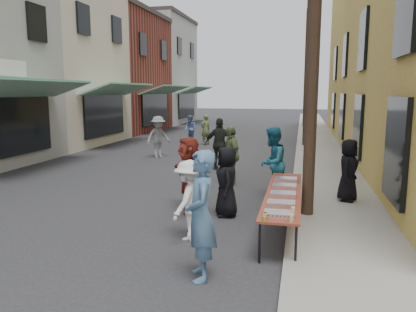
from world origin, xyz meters
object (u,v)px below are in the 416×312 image
at_px(utility_pole_near, 315,8).
at_px(utility_pole_far, 306,69).
at_px(guest_front_a, 226,182).
at_px(server, 348,170).
at_px(utility_pole_mid, 308,56).
at_px(guest_front_c, 272,163).
at_px(catering_tray_sausage, 279,214).
at_px(serving_table, 284,194).

height_order(utility_pole_near, utility_pole_far, same).
bearing_deg(guest_front_a, server, 101.25).
height_order(utility_pole_mid, guest_front_c, utility_pole_mid).
height_order(catering_tray_sausage, guest_front_c, guest_front_c).
xyz_separation_m(utility_pole_far, guest_front_a, (-1.79, -24.23, -3.71)).
height_order(utility_pole_far, catering_tray_sausage, utility_pole_far).
bearing_deg(utility_pole_far, server, -87.52).
bearing_deg(guest_front_a, serving_table, 48.35).
bearing_deg(guest_front_a, utility_pole_mid, 152.81).
xyz_separation_m(utility_pole_mid, serving_table, (-0.50, -12.78, -3.79)).
bearing_deg(utility_pole_near, server, 54.53).
relative_size(utility_pole_mid, catering_tray_sausage, 18.00).
distance_m(guest_front_a, server, 3.21).
xyz_separation_m(utility_pole_far, server, (0.98, -22.62, -3.63)).
xyz_separation_m(serving_table, guest_front_c, (-0.41, 2.39, 0.23)).
relative_size(utility_pole_mid, guest_front_c, 4.76).
distance_m(utility_pole_mid, catering_tray_sausage, 14.90).
xyz_separation_m(utility_pole_mid, utility_pole_far, (0.00, 12.00, 0.00)).
bearing_deg(utility_pole_mid, server, -84.73).
height_order(utility_pole_mid, server, utility_pole_mid).
height_order(utility_pole_mid, catering_tray_sausage, utility_pole_mid).
bearing_deg(guest_front_a, utility_pole_near, 78.52).
height_order(utility_pole_mid, serving_table, utility_pole_mid).
height_order(serving_table, server, server).
xyz_separation_m(guest_front_a, guest_front_c, (0.88, 1.85, 0.15)).
bearing_deg(guest_front_a, guest_front_c, 135.61).
height_order(utility_pole_near, utility_pole_mid, same).
bearing_deg(catering_tray_sausage, guest_front_c, 95.82).
xyz_separation_m(catering_tray_sausage, guest_front_a, (-1.29, 2.19, 0.00)).
distance_m(serving_table, catering_tray_sausage, 1.65).
relative_size(catering_tray_sausage, server, 0.32).
height_order(utility_pole_near, server, utility_pole_near).
distance_m(utility_pole_near, serving_table, 3.90).
distance_m(serving_table, guest_front_c, 2.43).
bearing_deg(serving_table, guest_front_a, 157.21).
distance_m(catering_tray_sausage, server, 4.08).
distance_m(utility_pole_near, guest_front_c, 4.01).
distance_m(serving_table, server, 2.62).
bearing_deg(utility_pole_far, guest_front_a, -94.23).
distance_m(utility_pole_far, catering_tray_sausage, 26.69).
bearing_deg(utility_pole_far, utility_pole_near, -90.00).
distance_m(serving_table, guest_front_a, 1.41).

